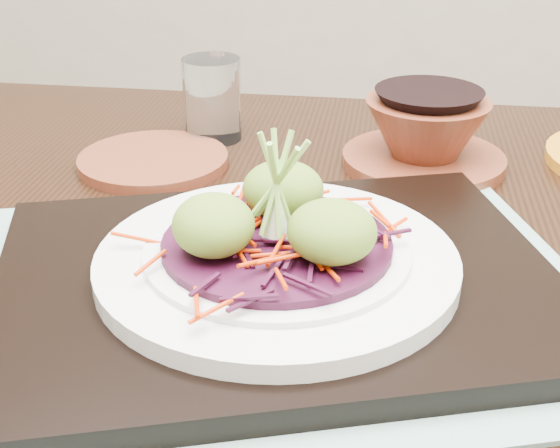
# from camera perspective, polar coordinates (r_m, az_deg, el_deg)

# --- Properties ---
(dining_table) EXTENTS (1.29, 0.88, 0.79)m
(dining_table) POSITION_cam_1_polar(r_m,az_deg,el_deg) (0.72, 1.85, -9.07)
(dining_table) COLOR black
(dining_table) RESTS_ON ground
(placemat) EXTENTS (0.56, 0.49, 0.00)m
(placemat) POSITION_cam_1_polar(r_m,az_deg,el_deg) (0.59, -0.23, -5.16)
(placemat) COLOR gray
(placemat) RESTS_ON dining_table
(serving_tray) EXTENTS (0.49, 0.42, 0.02)m
(serving_tray) POSITION_cam_1_polar(r_m,az_deg,el_deg) (0.59, -0.23, -4.21)
(serving_tray) COLOR black
(serving_tray) RESTS_ON placemat
(white_plate) EXTENTS (0.27, 0.27, 0.02)m
(white_plate) POSITION_cam_1_polar(r_m,az_deg,el_deg) (0.58, -0.23, -2.66)
(white_plate) COLOR silver
(white_plate) RESTS_ON serving_tray
(cabbage_bed) EXTENTS (0.17, 0.17, 0.01)m
(cabbage_bed) POSITION_cam_1_polar(r_m,az_deg,el_deg) (0.57, -0.24, -1.47)
(cabbage_bed) COLOR #3A0B21
(cabbage_bed) RESTS_ON white_plate
(carrot_julienne) EXTENTS (0.21, 0.21, 0.01)m
(carrot_julienne) POSITION_cam_1_polar(r_m,az_deg,el_deg) (0.57, -0.24, -0.73)
(carrot_julienne) COLOR red
(carrot_julienne) RESTS_ON cabbage_bed
(guacamole_scoops) EXTENTS (0.15, 0.13, 0.05)m
(guacamole_scoops) POSITION_cam_1_polar(r_m,az_deg,el_deg) (0.56, -0.25, 0.66)
(guacamole_scoops) COLOR olive
(guacamole_scoops) RESTS_ON cabbage_bed
(scallion_garnish) EXTENTS (0.06, 0.06, 0.09)m
(scallion_garnish) POSITION_cam_1_polar(r_m,az_deg,el_deg) (0.55, -0.24, 2.61)
(scallion_garnish) COLOR #82B648
(scallion_garnish) RESTS_ON cabbage_bed
(terracotta_side_plate) EXTENTS (0.17, 0.17, 0.01)m
(terracotta_side_plate) POSITION_cam_1_polar(r_m,az_deg,el_deg) (0.84, -9.25, 4.61)
(terracotta_side_plate) COLOR #5C2616
(terracotta_side_plate) RESTS_ON dining_table
(water_glass) EXTENTS (0.08, 0.08, 0.09)m
(water_glass) POSITION_cam_1_polar(r_m,az_deg,el_deg) (0.89, -4.98, 9.08)
(water_glass) COLOR white
(water_glass) RESTS_ON dining_table
(terracotta_bowl_set) EXTENTS (0.22, 0.22, 0.07)m
(terracotta_bowl_set) POSITION_cam_1_polar(r_m,az_deg,el_deg) (0.83, 10.59, 6.27)
(terracotta_bowl_set) COLOR #5C2616
(terracotta_bowl_set) RESTS_ON dining_table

